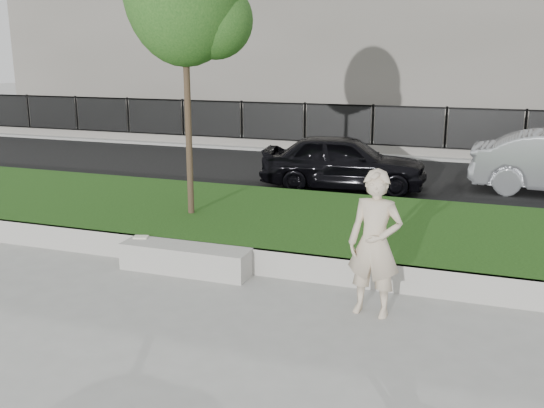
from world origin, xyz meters
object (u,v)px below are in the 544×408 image
at_px(man, 375,244).
at_px(stone_bench, 186,259).
at_px(book, 141,237).
at_px(car_dark, 343,162).

bearing_deg(man, stone_bench, 176.24).
bearing_deg(book, man, -26.61).
relative_size(stone_bench, car_dark, 0.52).
height_order(stone_bench, car_dark, car_dark).
height_order(book, car_dark, car_dark).
bearing_deg(book, car_dark, 57.05).
bearing_deg(car_dark, stone_bench, 164.27).
bearing_deg(man, car_dark, 113.04).
relative_size(stone_bench, book, 9.43).
height_order(stone_bench, book, book).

